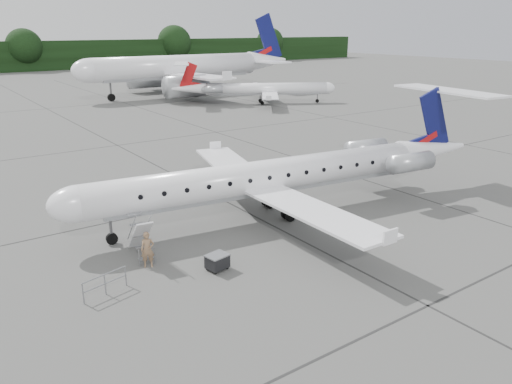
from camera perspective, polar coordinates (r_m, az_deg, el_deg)
ground at (r=31.96m, az=7.24°, el=-3.06°), size 320.00×320.00×0.00m
main_regional_jet at (r=31.06m, az=0.94°, el=3.60°), size 31.21×24.36×7.35m
airstair at (r=26.94m, az=-13.09°, el=-4.93°), size 1.18×2.53×2.30m
passenger at (r=25.80m, az=-12.28°, el=-6.46°), size 0.81×0.69×1.87m
safety_railing at (r=23.93m, az=-16.86°, el=-10.09°), size 2.16×0.60×1.00m
baggage_cart at (r=25.20m, az=-4.44°, el=-7.94°), size 1.15×0.99×0.88m
bg_narrowbody at (r=90.60m, az=-9.02°, el=15.20°), size 38.86×28.00×13.94m
bg_regional_right at (r=80.45m, az=1.24°, el=12.36°), size 30.04×27.31×6.44m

